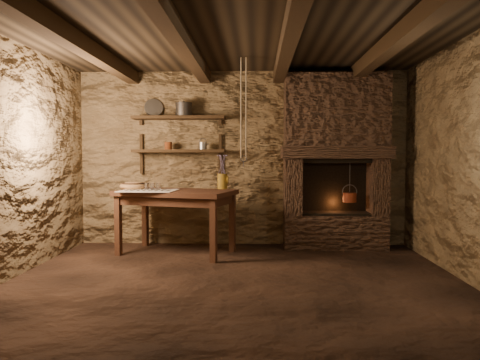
{
  "coord_description": "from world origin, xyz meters",
  "views": [
    {
      "loc": [
        0.21,
        -4.5,
        1.24
      ],
      "look_at": [
        0.01,
        0.9,
        0.95
      ],
      "focal_mm": 35.0,
      "sensor_mm": 36.0,
      "label": 1
    }
  ],
  "objects_px": {
    "work_table": "(176,219)",
    "wooden_bowl": "(133,186)",
    "stoneware_jug": "(223,174)",
    "red_pot": "(350,197)",
    "iron_stockpot": "(184,110)"
  },
  "relations": [
    {
      "from": "work_table",
      "to": "wooden_bowl",
      "type": "xyz_separation_m",
      "value": [
        -0.58,
        0.13,
        0.41
      ]
    },
    {
      "from": "iron_stockpot",
      "to": "red_pot",
      "type": "xyz_separation_m",
      "value": [
        2.22,
        -0.12,
        -1.16
      ]
    },
    {
      "from": "stoneware_jug",
      "to": "iron_stockpot",
      "type": "height_order",
      "value": "iron_stockpot"
    },
    {
      "from": "red_pot",
      "to": "stoneware_jug",
      "type": "bearing_deg",
      "value": -175.26
    },
    {
      "from": "work_table",
      "to": "stoneware_jug",
      "type": "xyz_separation_m",
      "value": [
        0.57,
        0.25,
        0.57
      ]
    },
    {
      "from": "stoneware_jug",
      "to": "wooden_bowl",
      "type": "distance_m",
      "value": 1.16
    },
    {
      "from": "work_table",
      "to": "stoneware_jug",
      "type": "height_order",
      "value": "stoneware_jug"
    },
    {
      "from": "work_table",
      "to": "red_pot",
      "type": "height_order",
      "value": "red_pot"
    },
    {
      "from": "work_table",
      "to": "iron_stockpot",
      "type": "distance_m",
      "value": 1.51
    },
    {
      "from": "work_table",
      "to": "wooden_bowl",
      "type": "distance_m",
      "value": 0.72
    },
    {
      "from": "stoneware_jug",
      "to": "wooden_bowl",
      "type": "xyz_separation_m",
      "value": [
        -1.15,
        -0.13,
        -0.15
      ]
    },
    {
      "from": "stoneware_jug",
      "to": "wooden_bowl",
      "type": "relative_size",
      "value": 1.34
    },
    {
      "from": "work_table",
      "to": "iron_stockpot",
      "type": "bearing_deg",
      "value": 103.57
    },
    {
      "from": "wooden_bowl",
      "to": "red_pot",
      "type": "bearing_deg",
      "value": 5.41
    },
    {
      "from": "stoneware_jug",
      "to": "wooden_bowl",
      "type": "height_order",
      "value": "stoneware_jug"
    }
  ]
}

